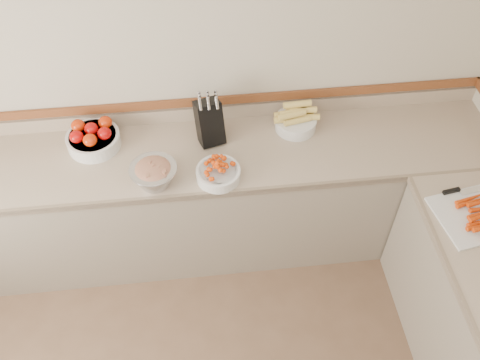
{
  "coord_description": "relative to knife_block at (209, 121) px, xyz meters",
  "views": [
    {
      "loc": [
        0.13,
        -0.62,
        3.25
      ],
      "look_at": [
        0.35,
        1.35,
        1.0
      ],
      "focal_mm": 40.0,
      "sensor_mm": 36.0,
      "label": 1
    }
  ],
  "objects": [
    {
      "name": "corn_bowl",
      "position": [
        0.55,
        0.04,
        -0.08
      ],
      "size": [
        0.29,
        0.26,
        0.19
      ],
      "color": "silver",
      "rests_on": "counter_back"
    },
    {
      "name": "back_wall",
      "position": [
        -0.21,
        0.2,
        0.25
      ],
      "size": [
        4.0,
        0.0,
        4.0
      ],
      "primitive_type": "plane",
      "rotation": [
        1.57,
        0.0,
        0.0
      ],
      "color": "#BCB19B",
      "rests_on": "ground_plane"
    },
    {
      "name": "counter_back",
      "position": [
        -0.21,
        -0.12,
        -0.59
      ],
      "size": [
        4.0,
        0.65,
        1.08
      ],
      "color": "gray",
      "rests_on": "ground_plane"
    },
    {
      "name": "tomato_bowl",
      "position": [
        -0.72,
        0.02,
        -0.08
      ],
      "size": [
        0.33,
        0.33,
        0.16
      ],
      "color": "silver",
      "rests_on": "counter_back"
    },
    {
      "name": "knife_block",
      "position": [
        0.0,
        0.0,
        0.0
      ],
      "size": [
        0.19,
        0.22,
        0.37
      ],
      "color": "black",
      "rests_on": "counter_back"
    },
    {
      "name": "rhubarb_bowl",
      "position": [
        -0.35,
        -0.33,
        -0.07
      ],
      "size": [
        0.28,
        0.28,
        0.15
      ],
      "color": "#B2B2BA",
      "rests_on": "counter_back"
    },
    {
      "name": "cherry_tomato_bowl",
      "position": [
        0.02,
        -0.33,
        -0.1
      ],
      "size": [
        0.26,
        0.26,
        0.14
      ],
      "color": "silver",
      "rests_on": "counter_back"
    }
  ]
}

